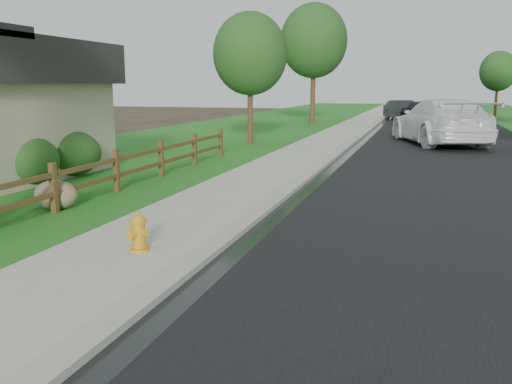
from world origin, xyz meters
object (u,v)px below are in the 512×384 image
(dark_car_mid, at_px, (426,113))
(white_suv, at_px, (440,121))
(ranch_fence, at_px, (88,177))
(fire_hydrant, at_px, (139,233))

(dark_car_mid, bearing_deg, white_suv, 110.06)
(ranch_fence, bearing_deg, fire_hydrant, -46.22)
(white_suv, distance_m, dark_car_mid, 11.82)
(fire_hydrant, bearing_deg, white_suv, 75.59)
(ranch_fence, bearing_deg, dark_car_mid, 75.19)
(fire_hydrant, relative_size, dark_car_mid, 0.12)
(fire_hydrant, relative_size, white_suv, 0.09)
(fire_hydrant, distance_m, white_suv, 19.50)
(ranch_fence, distance_m, dark_car_mid, 28.45)
(ranch_fence, xyz_separation_m, dark_car_mid, (7.27, 27.51, 0.29))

